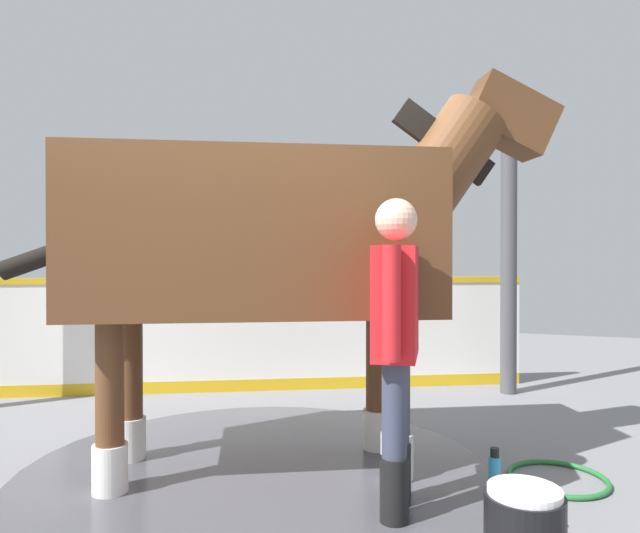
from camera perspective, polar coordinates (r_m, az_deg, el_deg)
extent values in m
cube|color=gray|center=(3.64, -9.16, -21.17)|extent=(16.00, 16.00, 0.02)
cylinder|color=#4C4C54|center=(3.84, -6.41, -19.79)|extent=(3.02, 3.02, 0.00)
cube|color=white|center=(5.83, -6.60, -7.16)|extent=(2.69, 5.08, 1.11)
cube|color=gold|center=(5.78, -6.61, -1.42)|extent=(2.71, 5.09, 0.06)
cube|color=gold|center=(5.91, -6.59, -11.90)|extent=(2.69, 5.09, 0.12)
cylinder|color=#4C4C51|center=(5.94, 18.74, 2.39)|extent=(0.16, 0.16, 3.06)
cube|color=brown|center=(3.60, -6.43, 3.08)|extent=(1.91, 2.44, 1.00)
cylinder|color=brown|center=(4.06, 5.86, -11.36)|extent=(0.16, 0.16, 1.00)
cylinder|color=silver|center=(4.15, 5.86, -16.22)|extent=(0.20, 0.20, 0.28)
cylinder|color=brown|center=(3.54, 7.88, -13.15)|extent=(0.16, 0.16, 1.00)
cylinder|color=silver|center=(3.64, 7.87, -18.64)|extent=(0.20, 0.20, 0.28)
cylinder|color=brown|center=(4.04, -18.80, -11.43)|extent=(0.16, 0.16, 1.00)
cylinder|color=silver|center=(4.13, -18.79, -16.30)|extent=(0.20, 0.20, 0.28)
cylinder|color=brown|center=(3.52, -20.69, -13.24)|extent=(0.16, 0.16, 1.00)
cylinder|color=silver|center=(3.63, -20.67, -18.75)|extent=(0.20, 0.20, 0.28)
cylinder|color=brown|center=(3.87, 12.52, 10.08)|extent=(0.78, 0.95, 0.92)
cube|color=black|center=(3.89, 12.53, 12.25)|extent=(0.38, 0.65, 0.57)
cube|color=brown|center=(4.10, 18.70, 14.25)|extent=(0.55, 0.71, 0.56)
cylinder|color=black|center=(3.79, -25.16, 1.39)|extent=(0.43, 0.68, 0.35)
cylinder|color=black|center=(3.10, 7.60, -21.67)|extent=(0.15, 0.15, 0.33)
cylinder|color=#383D51|center=(2.96, 7.61, -14.25)|extent=(0.13, 0.13, 0.50)
cylinder|color=black|center=(3.30, 7.90, -20.25)|extent=(0.15, 0.15, 0.33)
cylinder|color=#383D51|center=(3.17, 7.91, -13.25)|extent=(0.13, 0.13, 0.50)
cube|color=red|center=(2.98, 7.78, -3.60)|extent=(0.51, 0.29, 0.59)
cylinder|color=red|center=(2.69, 7.33, -3.74)|extent=(0.09, 0.09, 0.56)
cylinder|color=red|center=(3.27, 8.15, -2.97)|extent=(0.09, 0.09, 0.56)
sphere|color=beige|center=(2.98, 7.79, 4.77)|extent=(0.22, 0.22, 0.22)
cylinder|color=black|center=(2.81, 20.18, -24.14)|extent=(0.34, 0.34, 0.33)
cylinder|color=white|center=(2.74, 20.19, -20.76)|extent=(0.31, 0.31, 0.03)
cylinder|color=#3399CC|center=(3.52, 17.42, -19.80)|extent=(0.07, 0.07, 0.23)
cylinder|color=black|center=(3.48, 17.42, -17.67)|extent=(0.05, 0.05, 0.05)
cylinder|color=#CC5933|center=(3.10, 20.82, -22.74)|extent=(0.06, 0.06, 0.22)
cylinder|color=black|center=(3.05, 20.83, -20.37)|extent=(0.04, 0.04, 0.05)
torus|color=#267233|center=(3.89, 23.11, -19.29)|extent=(0.59, 0.59, 0.03)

